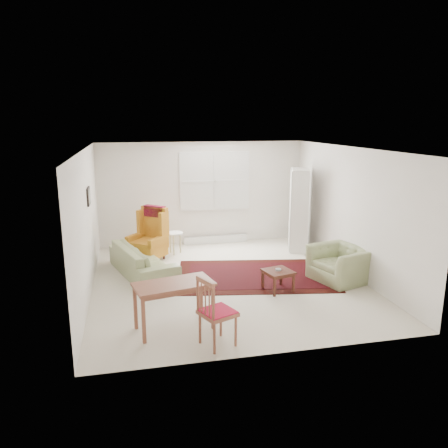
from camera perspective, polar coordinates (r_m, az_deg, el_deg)
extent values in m
cube|color=beige|center=(8.42, 0.44, -7.43)|extent=(5.00, 5.50, 0.01)
cube|color=white|center=(7.89, 0.47, 9.80)|extent=(5.00, 5.50, 0.01)
cube|color=white|center=(10.72, -2.82, 4.00)|extent=(5.00, 0.04, 2.50)
cube|color=white|center=(5.51, 6.85, -5.14)|extent=(5.00, 0.04, 2.50)
cube|color=white|center=(7.91, -17.50, 0.02)|extent=(0.04, 5.50, 2.50)
cube|color=white|center=(8.95, 16.27, 1.61)|extent=(0.04, 5.50, 2.50)
cube|color=white|center=(10.71, -1.23, 5.63)|extent=(1.72, 0.06, 1.42)
cube|color=white|center=(10.70, -1.23, 5.63)|extent=(1.60, 0.02, 1.30)
cube|color=silver|center=(10.94, -1.13, -2.01)|extent=(1.60, 0.12, 0.18)
cube|color=black|center=(8.32, -17.27, 3.49)|extent=(0.03, 0.42, 0.32)
cube|color=#A3884B|center=(8.32, -17.17, 3.49)|extent=(0.01, 0.34, 0.24)
imported|color=#8A9563|center=(8.79, -10.59, -3.97)|extent=(1.35, 2.16, 0.81)
imported|color=#8A9563|center=(8.61, 14.91, -4.67)|extent=(1.14, 1.22, 0.79)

